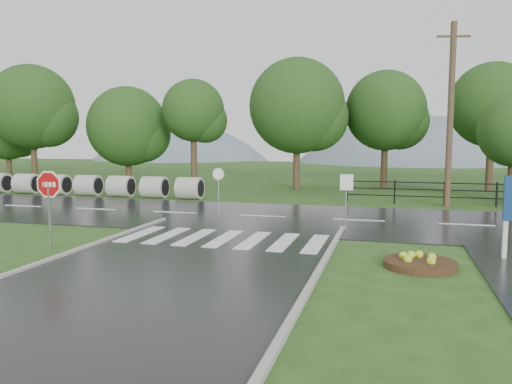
% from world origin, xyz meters
% --- Properties ---
extents(ground, '(120.00, 120.00, 0.00)m').
position_xyz_m(ground, '(0.00, 0.00, 0.00)').
color(ground, '#284E1A').
rests_on(ground, ground).
extents(main_road, '(90.00, 8.00, 0.04)m').
position_xyz_m(main_road, '(0.00, 10.00, 0.00)').
color(main_road, black).
rests_on(main_road, ground).
extents(crosswalk, '(6.50, 2.80, 0.02)m').
position_xyz_m(crosswalk, '(0.00, 5.00, 0.06)').
color(crosswalk, silver).
rests_on(crosswalk, ground).
extents(fence_west, '(9.58, 0.08, 1.20)m').
position_xyz_m(fence_west, '(7.75, 16.00, 0.72)').
color(fence_west, black).
rests_on(fence_west, ground).
extents(hills, '(102.00, 48.00, 48.00)m').
position_xyz_m(hills, '(3.49, 65.00, -15.54)').
color(hills, slate).
rests_on(hills, ground).
extents(treeline, '(83.20, 5.20, 10.00)m').
position_xyz_m(treeline, '(1.00, 24.00, 0.00)').
color(treeline, '#1B3E13').
rests_on(treeline, ground).
extents(culvert_pipes, '(13.90, 1.20, 1.20)m').
position_xyz_m(culvert_pipes, '(-11.71, 15.00, 0.60)').
color(culvert_pipes, '#9E9B93').
rests_on(culvert_pipes, ground).
extents(stop_sign, '(1.11, 0.07, 2.50)m').
position_xyz_m(stop_sign, '(-4.60, 2.45, 1.75)').
color(stop_sign, '#939399').
rests_on(stop_sign, ground).
extents(flower_bed, '(1.83, 1.83, 0.37)m').
position_xyz_m(flower_bed, '(5.97, 3.07, 0.14)').
color(flower_bed, '#332111').
rests_on(flower_bed, ground).
extents(reg_sign_small, '(0.46, 0.07, 2.05)m').
position_xyz_m(reg_sign_small, '(3.70, 7.49, 1.46)').
color(reg_sign_small, '#939399').
rests_on(reg_sign_small, ground).
extents(reg_sign_round, '(0.49, 0.06, 2.09)m').
position_xyz_m(reg_sign_round, '(-1.66, 9.18, 1.34)').
color(reg_sign_round, '#939399').
rests_on(reg_sign_round, ground).
extents(utility_pole_east, '(1.54, 0.42, 8.74)m').
position_xyz_m(utility_pole_east, '(7.83, 15.50, 4.44)').
color(utility_pole_east, '#473523').
rests_on(utility_pole_east, ground).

